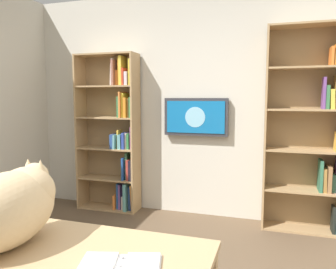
{
  "coord_description": "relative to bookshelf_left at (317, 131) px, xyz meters",
  "views": [
    {
      "loc": [
        -0.82,
        1.69,
        1.43
      ],
      "look_at": [
        0.04,
        -1.01,
        1.12
      ],
      "focal_mm": 35.15,
      "sensor_mm": 36.0,
      "label": 1
    }
  ],
  "objects": [
    {
      "name": "bookshelf_left",
      "position": [
        0.0,
        0.0,
        0.0
      ],
      "size": [
        0.87,
        0.28,
        2.19
      ],
      "color": "tan",
      "rests_on": "ground"
    },
    {
      "name": "wall_mounted_tv",
      "position": [
        1.32,
        -0.08,
        0.12
      ],
      "size": [
        0.77,
        0.07,
        0.45
      ],
      "color": "#333338"
    },
    {
      "name": "cat",
      "position": [
        1.58,
        2.57,
        -0.15
      ],
      "size": [
        0.31,
        0.69,
        0.37
      ],
      "color": "#D1B284",
      "rests_on": "desk"
    },
    {
      "name": "open_binder",
      "position": [
        1.01,
        2.63,
        -0.33
      ],
      "size": [
        0.38,
        0.3,
        0.02
      ],
      "color": "white",
      "rests_on": "desk"
    },
    {
      "name": "bookshelf_right",
      "position": [
        2.35,
        0.0,
        -0.11
      ],
      "size": [
        0.8,
        0.28,
        1.98
      ],
      "color": "tan",
      "rests_on": "ground"
    },
    {
      "name": "wall_back",
      "position": [
        1.27,
        -0.17,
        0.26
      ],
      "size": [
        4.52,
        0.06,
        2.7
      ],
      "primitive_type": "cube",
      "color": "beige",
      "rests_on": "ground"
    }
  ]
}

